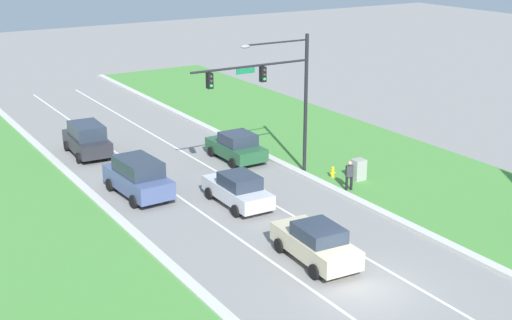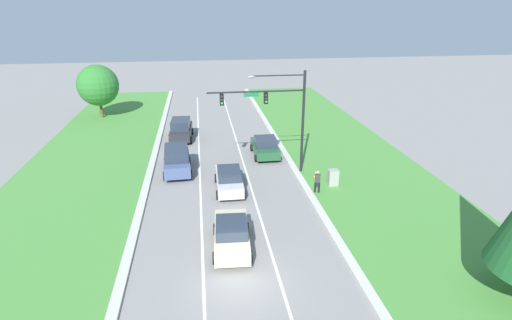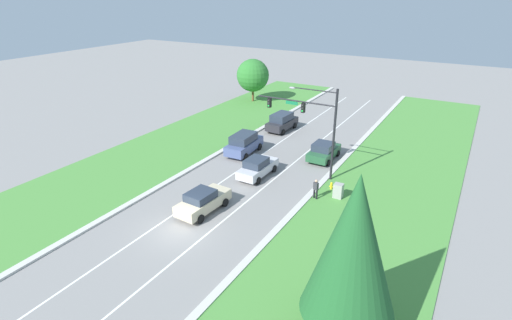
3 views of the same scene
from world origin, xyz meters
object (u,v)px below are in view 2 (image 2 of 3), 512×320
object	(u,v)px
utility_cabinet	(333,178)
oak_near_left_tree	(98,85)
charcoal_suv	(181,129)
slate_blue_suv	(177,160)
pedestrian	(317,181)
silver_sedan	(229,179)
fire_hydrant	(316,176)
champagne_sedan	(232,234)
forest_sedan	(265,147)
traffic_signal_mast	(277,108)

from	to	relation	value
utility_cabinet	oak_near_left_tree	bearing A→B (deg)	133.33
oak_near_left_tree	utility_cabinet	bearing A→B (deg)	-46.67
utility_cabinet	oak_near_left_tree	world-z (taller)	oak_near_left_tree
charcoal_suv	oak_near_left_tree	size ratio (longest dim) A/B	0.76
slate_blue_suv	pedestrian	world-z (taller)	slate_blue_suv
silver_sedan	charcoal_suv	bearing A→B (deg)	107.63
silver_sedan	fire_hydrant	world-z (taller)	silver_sedan
silver_sedan	oak_near_left_tree	world-z (taller)	oak_near_left_tree
fire_hydrant	silver_sedan	bearing A→B (deg)	-173.88
champagne_sedan	silver_sedan	bearing A→B (deg)	89.83
slate_blue_suv	fire_hydrant	xyz separation A→B (m)	(10.25, -3.15, -0.69)
forest_sedan	utility_cabinet	bearing A→B (deg)	-60.58
traffic_signal_mast	fire_hydrant	distance (m)	5.85
charcoal_suv	silver_sedan	bearing A→B (deg)	-70.17
slate_blue_suv	charcoal_suv	world-z (taller)	slate_blue_suv
traffic_signal_mast	oak_near_left_tree	bearing A→B (deg)	131.65
utility_cabinet	charcoal_suv	bearing A→B (deg)	131.84
traffic_signal_mast	forest_sedan	bearing A→B (deg)	92.45
fire_hydrant	forest_sedan	bearing A→B (deg)	116.99
charcoal_suv	pedestrian	bearing A→B (deg)	-51.43
slate_blue_suv	utility_cabinet	bearing A→B (deg)	-23.53
forest_sedan	oak_near_left_tree	bearing A→B (deg)	137.98
champagne_sedan	charcoal_suv	bearing A→B (deg)	102.89
traffic_signal_mast	slate_blue_suv	xyz separation A→B (m)	(-7.53, 1.42, -4.19)
pedestrian	traffic_signal_mast	bearing A→B (deg)	-40.03
forest_sedan	charcoal_suv	bearing A→B (deg)	142.05
slate_blue_suv	champagne_sedan	xyz separation A→B (m)	(3.29, -11.05, -0.19)
silver_sedan	champagne_sedan	world-z (taller)	champagne_sedan
charcoal_suv	champagne_sedan	xyz separation A→B (m)	(3.22, -19.23, -0.16)
utility_cabinet	fire_hydrant	bearing A→B (deg)	131.00
pedestrian	oak_near_left_tree	world-z (taller)	oak_near_left_tree
slate_blue_suv	pedestrian	xyz separation A→B (m)	(9.72, -5.24, -0.10)
oak_near_left_tree	fire_hydrant	bearing A→B (deg)	-46.55
silver_sedan	pedestrian	size ratio (longest dim) A/B	2.67
forest_sedan	charcoal_suv	world-z (taller)	charcoal_suv
forest_sedan	pedestrian	world-z (taller)	forest_sedan
slate_blue_suv	pedestrian	size ratio (longest dim) A/B	2.85
oak_near_left_tree	champagne_sedan	bearing A→B (deg)	-66.28
slate_blue_suv	silver_sedan	size ratio (longest dim) A/B	1.07
utility_cabinet	pedestrian	bearing A→B (deg)	-145.24
traffic_signal_mast	fire_hydrant	bearing A→B (deg)	-32.32
charcoal_suv	utility_cabinet	xyz separation A→B (m)	(11.11, -12.41, -0.38)
slate_blue_suv	fire_hydrant	bearing A→B (deg)	-19.91
charcoal_suv	fire_hydrant	size ratio (longest dim) A/B	6.57
silver_sedan	utility_cabinet	size ratio (longest dim) A/B	3.62
forest_sedan	fire_hydrant	size ratio (longest dim) A/B	6.10
slate_blue_suv	utility_cabinet	distance (m)	11.96
traffic_signal_mast	oak_near_left_tree	xyz separation A→B (m)	(-16.73, 18.82, -1.46)
slate_blue_suv	oak_near_left_tree	distance (m)	19.87
slate_blue_suv	fire_hydrant	world-z (taller)	slate_blue_suv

